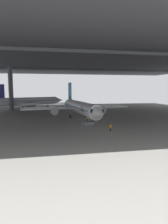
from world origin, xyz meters
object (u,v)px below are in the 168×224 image
object	(u,v)px
crew_worker_by_stairs	(88,119)
airplane_distant	(28,101)
traffic_cone_orange	(111,128)
boarding_stairs	(88,122)
airplane_main	(79,107)
crew_worker_near_nose	(110,127)

from	to	relation	value
crew_worker_by_stairs	airplane_distant	size ratio (longest dim) A/B	0.05
crew_worker_by_stairs	traffic_cone_orange	bearing A→B (deg)	-73.94
crew_worker_by_stairs	boarding_stairs	bearing A→B (deg)	-99.05
boarding_stairs	airplane_distant	xyz separation A→B (m)	(-18.27, 41.86, 2.56)
airplane_main	crew_worker_near_nose	distance (m)	18.64
airplane_main	crew_worker_near_nose	xyz separation A→B (m)	(3.48, -18.14, -2.44)
airplane_distant	boarding_stairs	bearing A→B (deg)	-66.42
airplane_main	traffic_cone_orange	distance (m)	17.08
airplane_main	airplane_distant	world-z (taller)	airplane_main
crew_worker_near_nose	traffic_cone_orange	size ratio (longest dim) A/B	2.63
crew_worker_by_stairs	airplane_distant	xyz separation A→B (m)	(-18.86, 38.15, 2.40)
boarding_stairs	crew_worker_by_stairs	world-z (taller)	boarding_stairs
crew_worker_near_nose	crew_worker_by_stairs	xyz separation A→B (m)	(-2.25, 12.31, -0.01)
boarding_stairs	traffic_cone_orange	size ratio (longest dim) A/B	7.55
boarding_stairs	crew_worker_near_nose	bearing A→B (deg)	-71.70
crew_worker_by_stairs	airplane_main	bearing A→B (deg)	101.93
boarding_stairs	crew_worker_by_stairs	size ratio (longest dim) A/B	2.91
traffic_cone_orange	airplane_main	bearing A→B (deg)	104.60
airplane_main	traffic_cone_orange	xyz separation A→B (m)	(4.23, -16.26, -3.04)
airplane_main	crew_worker_by_stairs	bearing A→B (deg)	-78.07
boarding_stairs	crew_worker_near_nose	distance (m)	9.06
airplane_main	crew_worker_near_nose	bearing A→B (deg)	-79.13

